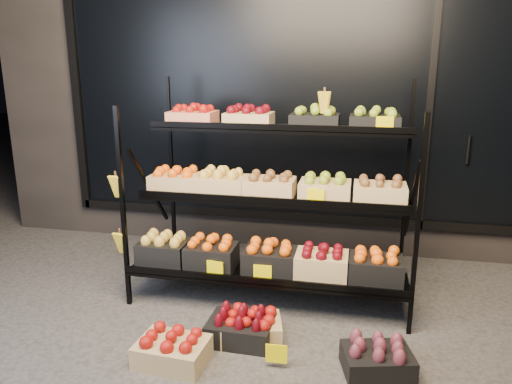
% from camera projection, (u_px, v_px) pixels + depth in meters
% --- Properties ---
extents(ground, '(24.00, 24.00, 0.00)m').
position_uv_depth(ground, '(256.00, 330.00, 3.43)').
color(ground, '#514F4C').
rests_on(ground, ground).
extents(building, '(6.00, 2.08, 3.50)m').
position_uv_depth(building, '(305.00, 64.00, 5.42)').
color(building, '#2D2826').
rests_on(building, ground).
extents(display_rack, '(2.18, 1.02, 1.69)m').
position_uv_depth(display_rack, '(271.00, 197.00, 3.80)').
color(display_rack, black).
rests_on(display_rack, ground).
extents(tag_floor_b, '(0.13, 0.01, 0.12)m').
position_uv_depth(tag_floor_b, '(276.00, 360.00, 3.00)').
color(tag_floor_b, '#EAD400').
rests_on(tag_floor_b, ground).
extents(floor_crate_left, '(0.44, 0.34, 0.21)m').
position_uv_depth(floor_crate_left, '(172.00, 348.00, 3.05)').
color(floor_crate_left, tan).
rests_on(floor_crate_left, ground).
extents(floor_crate_midleft, '(0.43, 0.32, 0.21)m').
position_uv_depth(floor_crate_midleft, '(241.00, 327.00, 3.29)').
color(floor_crate_midleft, black).
rests_on(floor_crate_midleft, ground).
extents(floor_crate_midright, '(0.46, 0.38, 0.20)m').
position_uv_depth(floor_crate_midright, '(251.00, 326.00, 3.31)').
color(floor_crate_midright, tan).
rests_on(floor_crate_midright, ground).
extents(floor_crate_right, '(0.46, 0.38, 0.20)m').
position_uv_depth(floor_crate_right, '(378.00, 358.00, 2.96)').
color(floor_crate_right, black).
rests_on(floor_crate_right, ground).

